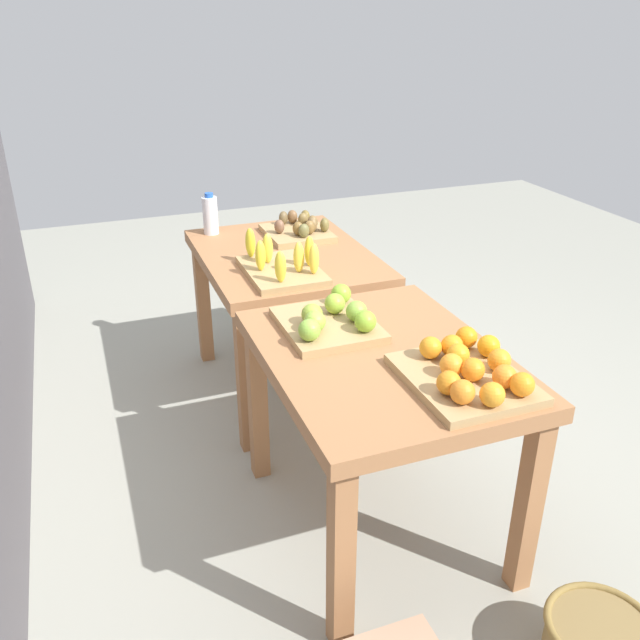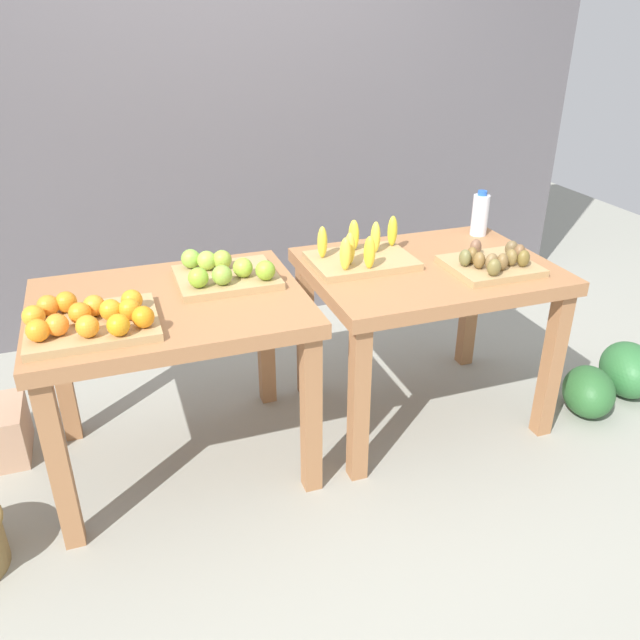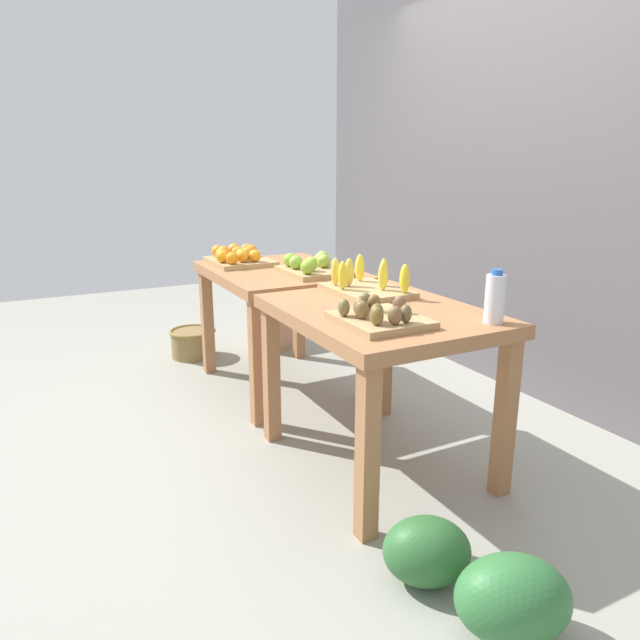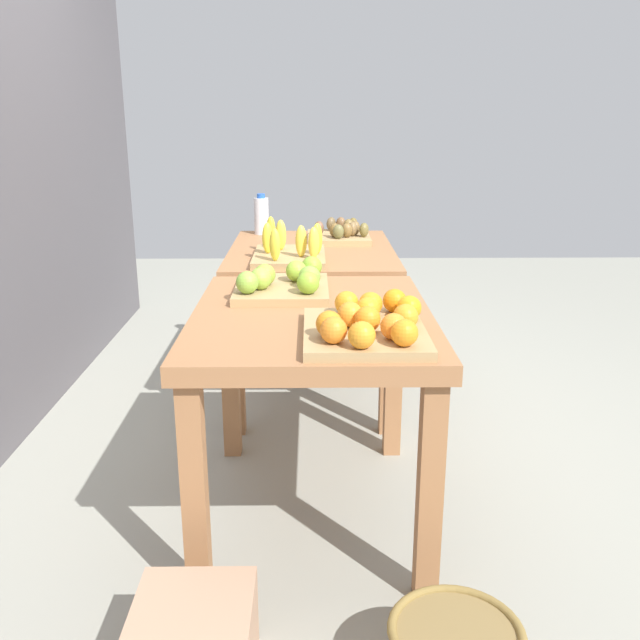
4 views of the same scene
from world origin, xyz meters
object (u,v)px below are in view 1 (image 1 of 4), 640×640
(water_bottle, at_px, (210,215))
(display_table_right, at_px, (285,273))
(orange_bin, at_px, (469,371))
(display_table_left, at_px, (381,381))
(banana_crate, at_px, (282,265))
(apple_bin, at_px, (330,319))
(kiwi_bin, at_px, (299,229))
(watermelon_pile, at_px, (277,294))

(water_bottle, bearing_deg, display_table_right, -146.63)
(orange_bin, distance_m, water_bottle, 1.87)
(display_table_left, bearing_deg, display_table_right, 0.00)
(orange_bin, xyz_separation_m, banana_crate, (1.12, 0.27, -0.00))
(orange_bin, height_order, apple_bin, apple_bin)
(apple_bin, xyz_separation_m, kiwi_bin, (1.10, -0.25, -0.01))
(banana_crate, distance_m, water_bottle, 0.72)
(display_table_left, bearing_deg, banana_crate, 6.83)
(orange_bin, relative_size, water_bottle, 2.09)
(apple_bin, bearing_deg, kiwi_bin, -13.06)
(orange_bin, distance_m, banana_crate, 1.15)
(watermelon_pile, bearing_deg, apple_bin, 169.47)
(watermelon_pile, bearing_deg, orange_bin, 178.32)
(apple_bin, height_order, banana_crate, banana_crate)
(display_table_right, distance_m, watermelon_pile, 1.11)
(display_table_right, relative_size, orange_bin, 2.28)
(watermelon_pile, bearing_deg, kiwi_bin, 173.34)
(apple_bin, bearing_deg, display_table_right, -6.68)
(apple_bin, height_order, water_bottle, water_bottle)
(banana_crate, xyz_separation_m, watermelon_pile, (1.23, -0.34, -0.68))
(display_table_left, height_order, apple_bin, apple_bin)
(display_table_right, xyz_separation_m, apple_bin, (-0.88, 0.10, 0.15))
(banana_crate, bearing_deg, display_table_left, -173.17)
(kiwi_bin, bearing_deg, banana_crate, 153.20)
(display_table_right, relative_size, watermelon_pile, 1.55)
(display_table_right, bearing_deg, water_bottle, 33.37)
(display_table_left, distance_m, apple_bin, 0.30)
(banana_crate, relative_size, water_bottle, 2.01)
(water_bottle, relative_size, watermelon_pile, 0.32)
(orange_bin, height_order, kiwi_bin, orange_bin)
(apple_bin, bearing_deg, banana_crate, -0.27)
(kiwi_bin, bearing_deg, display_table_left, 173.55)
(banana_crate, height_order, watermelon_pile, banana_crate)
(watermelon_pile, bearing_deg, display_table_right, 165.97)
(banana_crate, xyz_separation_m, kiwi_bin, (0.50, -0.25, -0.01))
(orange_bin, bearing_deg, kiwi_bin, 0.58)
(apple_bin, bearing_deg, display_table_left, -156.78)
(display_table_left, distance_m, banana_crate, 0.86)
(display_table_left, bearing_deg, watermelon_pile, -6.52)
(water_bottle, bearing_deg, watermelon_pile, -43.82)
(display_table_right, distance_m, kiwi_bin, 0.30)
(water_bottle, bearing_deg, banana_crate, -166.09)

